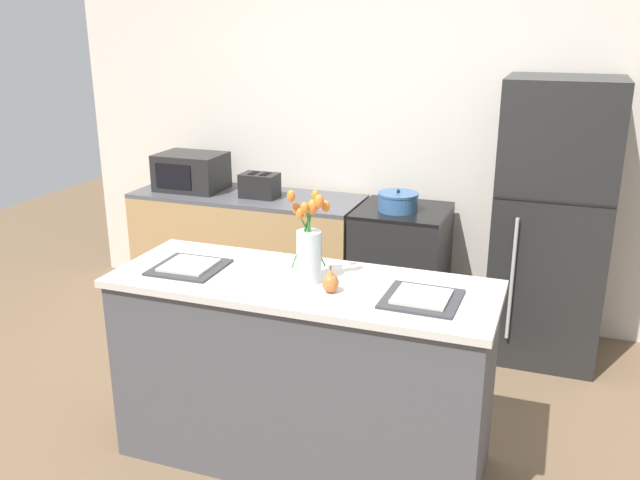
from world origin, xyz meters
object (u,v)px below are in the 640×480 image
(stove_range, at_px, (400,271))
(flower_vase, at_px, (309,247))
(toaster, at_px, (260,185))
(cooking_pot, at_px, (398,202))
(refrigerator, at_px, (552,222))
(microwave, at_px, (191,172))
(pear_figurine, at_px, (330,282))
(plate_setting_left, at_px, (189,266))
(plate_setting_right, at_px, (422,298))

(stove_range, relative_size, flower_vase, 2.05)
(flower_vase, relative_size, toaster, 1.55)
(cooking_pot, bearing_deg, refrigerator, 3.05)
(flower_vase, bearing_deg, refrigerator, 57.76)
(cooking_pot, height_order, microwave, microwave)
(refrigerator, bearing_deg, cooking_pot, -176.95)
(pear_figurine, relative_size, toaster, 0.44)
(toaster, height_order, microwave, microwave)
(refrigerator, height_order, pear_figurine, refrigerator)
(plate_setting_left, xyz_separation_m, microwave, (-0.94, 1.64, 0.06))
(refrigerator, relative_size, microwave, 3.70)
(refrigerator, height_order, plate_setting_right, refrigerator)
(stove_range, distance_m, refrigerator, 1.05)
(stove_range, bearing_deg, cooking_pot, -114.69)
(refrigerator, xyz_separation_m, toaster, (-1.99, -0.04, 0.08))
(plate_setting_right, bearing_deg, stove_range, 106.01)
(plate_setting_right, height_order, toaster, toaster)
(toaster, height_order, cooking_pot, toaster)
(flower_vase, bearing_deg, microwave, 134.02)
(stove_range, relative_size, cooking_pot, 3.30)
(refrigerator, relative_size, flower_vase, 4.10)
(toaster, distance_m, cooking_pot, 1.01)
(plate_setting_left, distance_m, plate_setting_right, 1.14)
(pear_figurine, relative_size, plate_setting_right, 0.37)
(cooking_pot, bearing_deg, toaster, 179.23)
(stove_range, relative_size, refrigerator, 0.50)
(stove_range, height_order, refrigerator, refrigerator)
(plate_setting_left, bearing_deg, cooking_pot, 67.83)
(flower_vase, xyz_separation_m, toaster, (-0.98, 1.57, -0.15))
(plate_setting_left, distance_m, toaster, 1.64)
(refrigerator, bearing_deg, flower_vase, -122.24)
(toaster, bearing_deg, pear_figurine, -56.08)
(plate_setting_right, bearing_deg, plate_setting_left, 180.00)
(plate_setting_left, height_order, cooking_pot, cooking_pot)
(flower_vase, height_order, plate_setting_right, flower_vase)
(cooking_pot, bearing_deg, flower_vase, -91.41)
(stove_range, height_order, flower_vase, flower_vase)
(stove_range, distance_m, flower_vase, 1.74)
(toaster, bearing_deg, plate_setting_right, -46.72)
(stove_range, distance_m, toaster, 1.17)
(pear_figurine, height_order, toaster, pear_figurine)
(toaster, relative_size, microwave, 0.58)
(pear_figurine, distance_m, toaster, 1.99)
(pear_figurine, height_order, microwave, microwave)
(stove_range, xyz_separation_m, flower_vase, (-0.06, -1.60, 0.68))
(stove_range, distance_m, plate_setting_right, 1.78)
(flower_vase, relative_size, plate_setting_right, 1.32)
(microwave, bearing_deg, stove_range, 0.02)
(cooking_pot, bearing_deg, plate_setting_right, -72.73)
(plate_setting_left, xyz_separation_m, plate_setting_right, (1.14, 0.00, 0.00))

